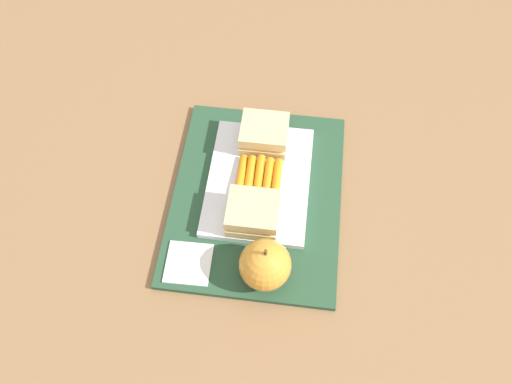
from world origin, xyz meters
TOP-DOWN VIEW (x-y plane):
  - ground_plane at (0.00, 0.00)m, footprint 2.40×2.40m
  - lunchbag_mat at (0.00, 0.00)m, footprint 0.36×0.28m
  - food_tray at (-0.03, 0.00)m, footprint 0.23×0.17m
  - sandwich_half_left at (-0.10, 0.00)m, footprint 0.07×0.08m
  - sandwich_half_right at (0.05, 0.00)m, footprint 0.07×0.08m
  - carrot_sticks_bundle at (-0.02, -0.00)m, footprint 0.08×0.07m
  - apple at (0.14, 0.03)m, footprint 0.08×0.08m
  - paper_napkin at (0.14, -0.09)m, footprint 0.07×0.07m

SIDE VIEW (x-z plane):
  - ground_plane at x=0.00m, z-range 0.00..0.00m
  - lunchbag_mat at x=0.00m, z-range 0.00..0.01m
  - paper_napkin at x=0.14m, z-range 0.01..0.01m
  - food_tray at x=-0.03m, z-range 0.01..0.02m
  - carrot_sticks_bundle at x=-0.02m, z-range 0.02..0.04m
  - sandwich_half_left at x=-0.10m, z-range 0.02..0.07m
  - sandwich_half_right at x=0.05m, z-range 0.02..0.07m
  - apple at x=0.14m, z-range 0.00..0.09m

